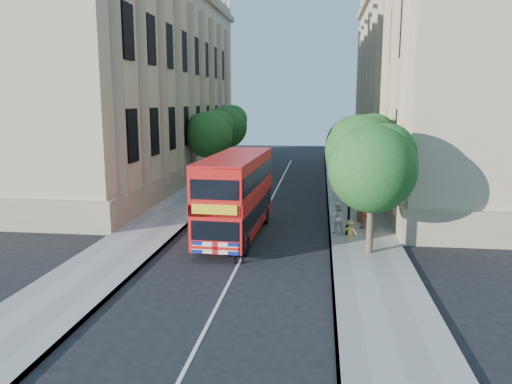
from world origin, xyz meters
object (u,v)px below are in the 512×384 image
(double_decker_bus, at_px, (236,193))
(police_constable, at_px, (238,242))
(lamp_post, at_px, (350,190))
(box_van, at_px, (229,181))
(woman_pedestrian, at_px, (337,217))

(double_decker_bus, xyz_separation_m, police_constable, (0.80, -4.34, -1.38))
(lamp_post, distance_m, box_van, 11.73)
(police_constable, bearing_deg, lamp_post, -149.68)
(police_constable, bearing_deg, double_decker_bus, -94.02)
(lamp_post, distance_m, double_decker_bus, 5.88)
(police_constable, bearing_deg, woman_pedestrian, -143.88)
(police_constable, bearing_deg, box_van, -92.60)
(double_decker_bus, bearing_deg, box_van, 104.86)
(police_constable, height_order, woman_pedestrian, police_constable)
(double_decker_bus, height_order, police_constable, double_decker_bus)
(lamp_post, height_order, box_van, lamp_post)
(double_decker_bus, distance_m, police_constable, 4.63)
(double_decker_bus, xyz_separation_m, box_van, (-2.06, 9.27, -0.88))
(police_constable, distance_m, woman_pedestrian, 6.99)
(lamp_post, bearing_deg, woman_pedestrian, 146.30)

